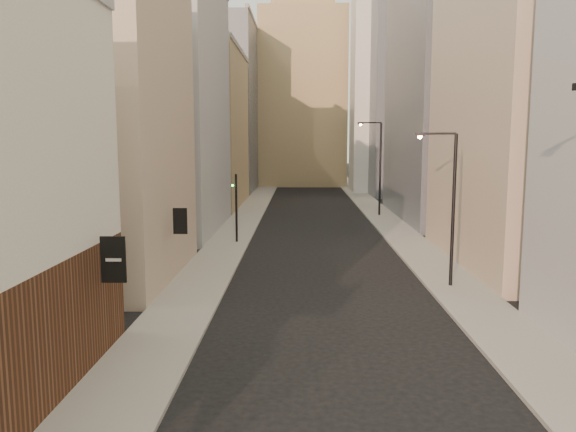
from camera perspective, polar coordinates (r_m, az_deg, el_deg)
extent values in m
cube|color=gray|center=(59.07, -3.76, 0.58)|extent=(3.00, 140.00, 0.15)
cube|color=gray|center=(59.36, 8.84, 0.54)|extent=(3.00, 140.00, 0.15)
cube|color=black|center=(18.76, -17.32, -4.25)|extent=(0.80, 0.08, 1.50)
cube|color=black|center=(28.31, -10.90, -0.51)|extent=(0.70, 0.08, 1.30)
cube|color=tan|center=(31.27, -18.88, 8.44)|extent=(8.00, 12.00, 16.00)
cube|color=#A5A5AA|center=(46.70, -12.15, 10.75)|extent=(8.00, 16.00, 20.00)
cube|color=tan|center=(64.29, -8.38, 8.62)|extent=(8.00, 18.00, 17.00)
cube|color=gray|center=(84.20, -6.12, 10.80)|extent=(8.00, 20.00, 24.00)
cube|color=tan|center=(36.05, 23.45, 11.25)|extent=(8.00, 16.00, 20.00)
cube|color=gray|center=(55.32, 15.64, 13.26)|extent=(8.00, 20.00, 26.00)
cube|color=gray|center=(85.50, 15.18, 19.34)|extent=(20.00, 22.00, 50.00)
cube|color=tan|center=(95.62, 1.49, 11.67)|extent=(14.00, 14.00, 28.00)
cube|color=silver|center=(82.74, 9.42, 14.28)|extent=(8.00, 8.00, 34.00)
cylinder|color=black|center=(28.87, 16.44, 0.38)|extent=(0.17, 0.17, 7.70)
cylinder|color=black|center=(28.62, 15.00, 8.10)|extent=(1.69, 0.47, 0.10)
cube|color=black|center=(28.61, 13.27, 8.07)|extent=(0.50, 0.28, 0.15)
sphere|color=#F9993E|center=(28.61, 13.26, 7.85)|extent=(0.21, 0.21, 0.21)
cylinder|color=black|center=(55.06, 9.35, 4.63)|extent=(0.20, 0.20, 9.04)
cylinder|color=black|center=(54.74, 8.43, 9.36)|extent=(2.01, 0.40, 0.12)
cube|color=black|center=(54.49, 7.39, 9.34)|extent=(0.58, 0.30, 0.18)
sphere|color=#F9993E|center=(54.49, 7.39, 9.20)|extent=(0.24, 0.24, 0.24)
cylinder|color=black|center=(40.18, -5.27, 0.70)|extent=(0.16, 0.16, 5.00)
imported|color=black|center=(40.01, -5.30, 3.12)|extent=(0.40, 0.40, 1.07)
sphere|color=#19E533|center=(40.04, -5.65, 3.12)|extent=(0.16, 0.16, 0.16)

